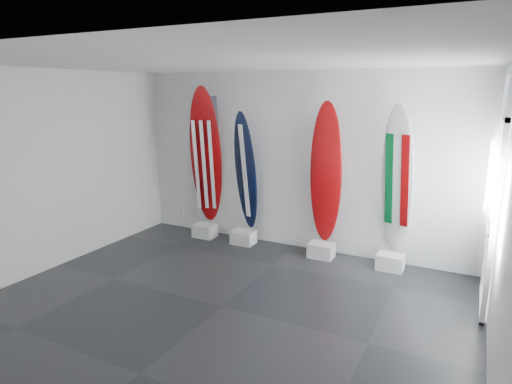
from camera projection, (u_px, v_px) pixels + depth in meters
The scene contains 16 objects.
floor at pixel (222, 306), 5.59m from camera, with size 6.00×6.00×0.00m, color black.
ceiling at pixel (218, 61), 4.91m from camera, with size 6.00×6.00×0.00m, color white.
wall_back at pixel (298, 162), 7.42m from camera, with size 6.00×6.00×0.00m, color silver.
wall_front at pixel (34, 263), 3.08m from camera, with size 6.00×6.00×0.00m, color silver.
wall_left at pixel (49, 171), 6.58m from camera, with size 5.00×5.00×0.00m, color silver.
wall_right at pixel (506, 226), 3.93m from camera, with size 5.00×5.00×0.00m, color silver.
display_block_usa at pixel (205, 231), 8.21m from camera, with size 0.40×0.30×0.24m, color silver.
surfboard_usa at pixel (206, 157), 7.98m from camera, with size 0.58×0.08×2.56m, color maroon.
display_block_navy at pixel (243, 237), 7.85m from camera, with size 0.40×0.30×0.24m, color silver.
surfboard_navy at pixel (246, 172), 7.67m from camera, with size 0.48×0.08×2.12m, color black.
display_block_swiss at pixel (321, 250), 7.20m from camera, with size 0.40×0.30×0.24m, color silver.
surfboard_swiss at pixel (326, 174), 7.00m from camera, with size 0.52×0.08×2.30m, color maroon.
display_block_italy at pixel (390, 262), 6.71m from camera, with size 0.40×0.30×0.24m, color silver.
surfboard_italy at pixel (397, 181), 6.52m from camera, with size 0.52×0.08×2.29m, color white.
wall_outlet at pixel (182, 210), 8.75m from camera, with size 0.09×0.02×0.13m, color silver.
glass_door at pixel (497, 197), 5.30m from camera, with size 0.12×1.16×2.85m, color white, non-canonical shape.
Camera 1 is at (2.71, -4.36, 2.69)m, focal length 30.81 mm.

